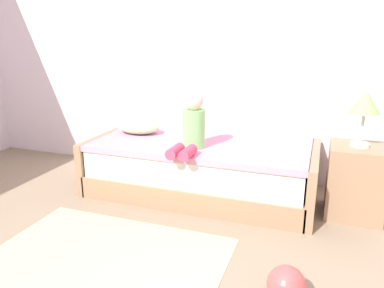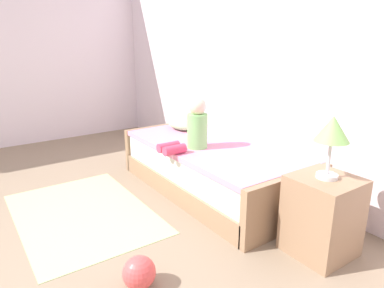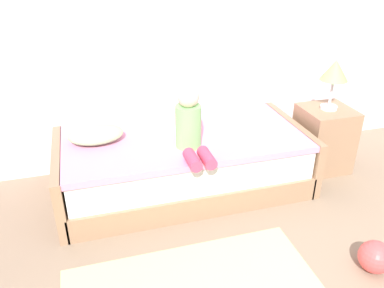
{
  "view_description": "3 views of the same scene",
  "coord_description": "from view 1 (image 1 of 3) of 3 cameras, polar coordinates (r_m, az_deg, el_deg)",
  "views": [
    {
      "loc": [
        0.39,
        -1.16,
        1.45
      ],
      "look_at": [
        -0.65,
        1.75,
        0.55
      ],
      "focal_mm": 34.67,
      "sensor_mm": 36.0,
      "label": 1
    },
    {
      "loc": [
        2.04,
        -0.1,
        1.55
      ],
      "look_at": [
        -0.65,
        1.75,
        0.55
      ],
      "focal_mm": 32.58,
      "sensor_mm": 36.0,
      "label": 2
    },
    {
      "loc": [
        -1.4,
        -0.84,
        1.94
      ],
      "look_at": [
        -0.65,
        1.75,
        0.55
      ],
      "focal_mm": 36.72,
      "sensor_mm": 36.0,
      "label": 3
    }
  ],
  "objects": [
    {
      "name": "wall_rear",
      "position": [
        3.78,
        14.26,
        15.78
      ],
      "size": [
        7.2,
        0.1,
        2.9
      ],
      "primitive_type": "cube",
      "color": "white",
      "rests_on": "ground"
    },
    {
      "name": "bed",
      "position": [
        3.53,
        1.36,
        -3.66
      ],
      "size": [
        2.11,
        1.0,
        0.5
      ],
      "color": "#997556",
      "rests_on": "ground"
    },
    {
      "name": "nightstand",
      "position": [
        3.35,
        23.8,
        -5.24
      ],
      "size": [
        0.44,
        0.44,
        0.6
      ],
      "primitive_type": "cube",
      "color": "#997556",
      "rests_on": "ground"
    },
    {
      "name": "table_lamp",
      "position": [
        3.19,
        25.1,
        5.47
      ],
      "size": [
        0.24,
        0.24,
        0.45
      ],
      "color": "silver",
      "rests_on": "nightstand"
    },
    {
      "name": "child_figure",
      "position": [
        3.2,
        -0.02,
        2.78
      ],
      "size": [
        0.2,
        0.51,
        0.5
      ],
      "color": "#7FC672",
      "rests_on": "bed"
    },
    {
      "name": "pillow",
      "position": [
        3.8,
        -8.27,
        2.6
      ],
      "size": [
        0.44,
        0.3,
        0.13
      ],
      "primitive_type": "ellipsoid",
      "color": "#99CC8C",
      "rests_on": "bed"
    },
    {
      "name": "toy_ball",
      "position": [
        2.29,
        14.31,
        -20.25
      ],
      "size": [
        0.22,
        0.22,
        0.22
      ],
      "primitive_type": "sphere",
      "color": "#E54C4C",
      "rests_on": "ground"
    },
    {
      "name": "area_rug",
      "position": [
        2.68,
        -13.27,
        -16.84
      ],
      "size": [
        1.6,
        1.1,
        0.01
      ],
      "primitive_type": "cube",
      "color": "#B2D189",
      "rests_on": "ground"
    }
  ]
}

